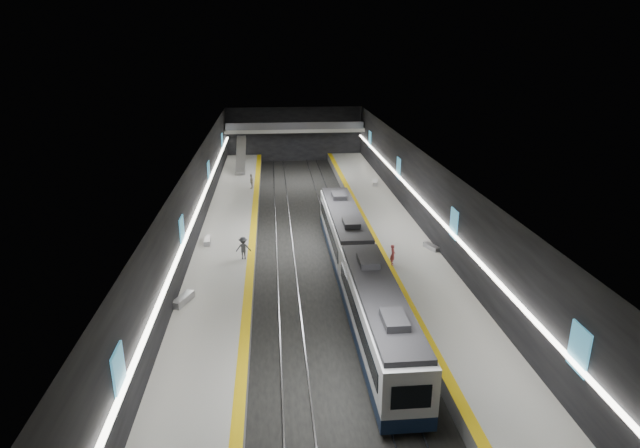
{
  "coord_description": "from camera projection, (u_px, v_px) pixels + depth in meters",
  "views": [
    {
      "loc": [
        -3.38,
        -44.39,
        17.52
      ],
      "look_at": [
        0.6,
        -0.62,
        2.2
      ],
      "focal_mm": 30.0,
      "sensor_mm": 36.0,
      "label": 1
    }
  ],
  "objects": [
    {
      "name": "wall_right",
      "position": [
        425.0,
        199.0,
        47.34
      ],
      "size": [
        0.04,
        70.0,
        8.0
      ],
      "primitive_type": "cube",
      "color": "black",
      "rests_on": "ground"
    },
    {
      "name": "passenger_left_a",
      "position": [
        252.0,
        181.0,
        61.7
      ],
      "size": [
        0.66,
        1.09,
        1.73
      ],
      "primitive_type": "imported",
      "rotation": [
        0.0,
        0.0,
        -1.83
      ],
      "color": "beige",
      "rests_on": "platform_left"
    },
    {
      "name": "bench_right_far",
      "position": [
        375.0,
        183.0,
        63.65
      ],
      "size": [
        1.0,
        2.02,
        0.48
      ],
      "primitive_type": "cube",
      "rotation": [
        0.0,
        0.0,
        -0.25
      ],
      "color": "#99999E",
      "rests_on": "platform_right"
    },
    {
      "name": "platform_left",
      "position": [
        228.0,
        243.0,
        46.99
      ],
      "size": [
        5.0,
        70.0,
        1.0
      ],
      "primitive_type": "cube",
      "color": "slate",
      "rests_on": "ground"
    },
    {
      "name": "cove_light_left",
      "position": [
        198.0,
        208.0,
        45.71
      ],
      "size": [
        0.25,
        68.6,
        0.12
      ],
      "primitive_type": "cube",
      "color": "white",
      "rests_on": "wall_left"
    },
    {
      "name": "bench_left_far",
      "position": [
        207.0,
        241.0,
        45.47
      ],
      "size": [
        0.6,
        1.84,
        0.44
      ],
      "primitive_type": "cube",
      "rotation": [
        0.0,
        0.0,
        0.05
      ],
      "color": "#99999E",
      "rests_on": "platform_left"
    },
    {
      "name": "ceiling",
      "position": [
        312.0,
        157.0,
        45.16
      ],
      "size": [
        20.0,
        70.0,
        0.04
      ],
      "primitive_type": "cube",
      "rotation": [
        3.14,
        0.0,
        0.0
      ],
      "color": "beige",
      "rests_on": "wall_left"
    },
    {
      "name": "ground",
      "position": [
        313.0,
        245.0,
        47.8
      ],
      "size": [
        70.0,
        70.0,
        0.0
      ],
      "primitive_type": "plane",
      "color": "black",
      "rests_on": "ground"
    },
    {
      "name": "bench_right_near",
      "position": [
        431.0,
        247.0,
        44.1
      ],
      "size": [
        1.04,
        1.74,
        0.41
      ],
      "primitive_type": "cube",
      "rotation": [
        0.0,
        0.0,
        0.37
      ],
      "color": "#99999E",
      "rests_on": "platform_right"
    },
    {
      "name": "mezzanine_bridge",
      "position": [
        295.0,
        130.0,
        77.1
      ],
      "size": [
        20.0,
        3.0,
        1.5
      ],
      "color": "gray",
      "rests_on": "wall_left"
    },
    {
      "name": "tactile_strip_left",
      "position": [
        253.0,
        236.0,
        47.01
      ],
      "size": [
        0.6,
        70.0,
        0.02
      ],
      "primitive_type": "cube",
      "color": "#DBB20B",
      "rests_on": "platform_left"
    },
    {
      "name": "tile_surface_right",
      "position": [
        396.0,
        232.0,
        48.11
      ],
      "size": [
        5.0,
        70.0,
        0.02
      ],
      "primitive_type": "cube",
      "color": "#ACACA7",
      "rests_on": "platform_right"
    },
    {
      "name": "bench_left_near",
      "position": [
        183.0,
        300.0,
        35.13
      ],
      "size": [
        1.3,
        2.12,
        0.5
      ],
      "primitive_type": "cube",
      "rotation": [
        0.0,
        0.0,
        -0.38
      ],
      "color": "#99999E",
      "rests_on": "platform_left"
    },
    {
      "name": "ad_posters",
      "position": [
        312.0,
        194.0,
        47.26
      ],
      "size": [
        19.94,
        53.5,
        2.2
      ],
      "color": "teal",
      "rests_on": "wall_left"
    },
    {
      "name": "rails",
      "position": [
        313.0,
        244.0,
        47.78
      ],
      "size": [
        6.52,
        70.0,
        0.12
      ],
      "color": "gray",
      "rests_on": "ground"
    },
    {
      "name": "cove_light_right",
      "position": [
        422.0,
        202.0,
        47.38
      ],
      "size": [
        0.25,
        68.6,
        0.12
      ],
      "primitive_type": "cube",
      "color": "white",
      "rests_on": "wall_right"
    },
    {
      "name": "tile_surface_left",
      "position": [
        227.0,
        237.0,
        46.82
      ],
      "size": [
        5.0,
        70.0,
        0.02
      ],
      "primitive_type": "cube",
      "color": "#ACACA7",
      "rests_on": "platform_left"
    },
    {
      "name": "wall_left",
      "position": [
        196.0,
        205.0,
        45.63
      ],
      "size": [
        0.04,
        70.0,
        8.0
      ],
      "primitive_type": "cube",
      "color": "black",
      "rests_on": "ground"
    },
    {
      "name": "tactile_strip_right",
      "position": [
        371.0,
        233.0,
        47.91
      ],
      "size": [
        0.6,
        70.0,
        0.02
      ],
      "primitive_type": "cube",
      "color": "#DBB20B",
      "rests_on": "platform_right"
    },
    {
      "name": "train",
      "position": [
        358.0,
        266.0,
        38.03
      ],
      "size": [
        2.69,
        30.04,
        3.6
      ],
      "color": "#0E1B34",
      "rests_on": "ground"
    },
    {
      "name": "platform_right",
      "position": [
        395.0,
        237.0,
        48.27
      ],
      "size": [
        5.0,
        70.0,
        1.0
      ],
      "primitive_type": "cube",
      "color": "slate",
      "rests_on": "ground"
    },
    {
      "name": "escalator",
      "position": [
        241.0,
        155.0,
        70.65
      ],
      "size": [
        1.2,
        7.5,
        3.92
      ],
      "primitive_type": "cube",
      "rotation": [
        0.44,
        0.0,
        0.0
      ],
      "color": "#99999E",
      "rests_on": "platform_left"
    },
    {
      "name": "passenger_right_a",
      "position": [
        393.0,
        255.0,
        40.89
      ],
      "size": [
        0.54,
        0.68,
        1.63
      ],
      "primitive_type": "imported",
      "rotation": [
        0.0,
        0.0,
        1.3
      ],
      "color": "#B64446",
      "rests_on": "platform_right"
    },
    {
      "name": "wall_back",
      "position": [
        294.0,
        134.0,
        79.39
      ],
      "size": [
        20.0,
        0.04,
        8.0
      ],
      "primitive_type": "cube",
      "color": "black",
      "rests_on": "ground"
    },
    {
      "name": "passenger_left_b",
      "position": [
        243.0,
        248.0,
        41.96
      ],
      "size": [
        1.19,
        0.69,
        1.83
      ],
      "primitive_type": "imported",
      "rotation": [
        0.0,
        0.0,
        3.15
      ],
      "color": "#3F4047",
      "rests_on": "platform_left"
    }
  ]
}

